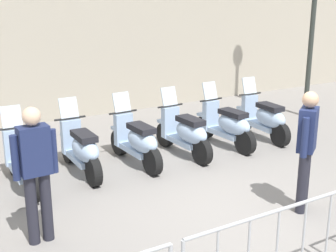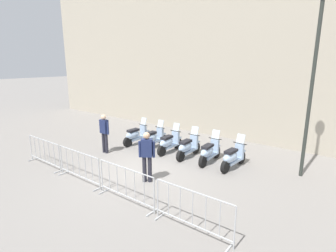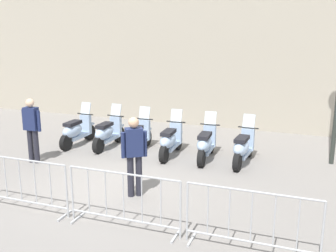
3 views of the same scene
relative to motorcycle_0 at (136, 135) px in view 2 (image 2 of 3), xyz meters
name	(u,v)px [view 2 (image 2 of 3)]	position (x,y,z in m)	size (l,w,h in m)	color
ground_plane	(138,174)	(2.69, -2.29, -0.45)	(120.00, 120.00, 0.00)	gray
building_facade	(234,20)	(2.15, 5.09, 5.58)	(28.00, 2.40, 12.07)	#B2A893
motorcycle_0	(136,135)	(0.00, 0.00, 0.00)	(0.56, 1.72, 1.24)	black
motorcycle_1	(153,138)	(1.00, 0.18, 0.00)	(0.56, 1.73, 1.24)	black
motorcycle_2	(169,143)	(2.01, 0.17, 0.00)	(0.57, 1.73, 1.24)	black
motorcycle_3	(188,147)	(3.02, 0.22, 0.00)	(0.58, 1.73, 1.24)	black
motorcycle_4	(209,152)	(4.02, 0.32, 0.00)	(0.61, 1.72, 1.24)	black
motorcycle_5	(233,157)	(5.01, 0.41, 0.00)	(0.56, 1.72, 1.24)	black
barrier_segment_0	(45,153)	(-0.55, -4.19, 0.07)	(2.16, 0.59, 1.07)	#B2B5B7
barrier_segment_1	(79,167)	(1.69, -4.02, 0.07)	(2.16, 0.59, 1.07)	#B2B5B7
barrier_segment_2	(126,185)	(3.94, -3.85, 0.07)	(2.16, 0.59, 1.07)	#B2B5B7
barrier_segment_3	(192,212)	(6.19, -3.69, 0.07)	(2.16, 0.59, 1.07)	#B2B5B7
street_lamp	(314,72)	(7.14, 1.47, 3.19)	(0.36, 0.36, 6.08)	#2D332D
officer_near_row_end	(104,131)	(-0.09, -1.72, 0.53)	(0.55, 0.26, 1.73)	#23232D
officer_mid_plaza	(147,154)	(3.42, -2.51, 0.53)	(0.45, 0.40, 1.73)	#23232D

